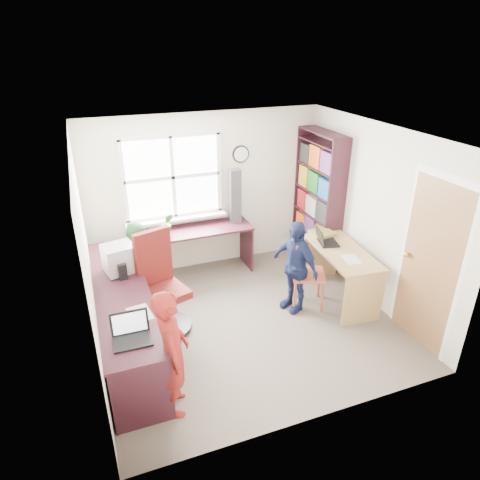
{
  "coord_description": "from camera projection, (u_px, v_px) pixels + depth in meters",
  "views": [
    {
      "loc": [
        -1.69,
        -4.25,
        3.34
      ],
      "look_at": [
        0.0,
        0.25,
        1.05
      ],
      "focal_mm": 32.0,
      "sensor_mm": 36.0,
      "label": 1
    }
  ],
  "objects": [
    {
      "name": "person_navy",
      "position": [
        295.0,
        266.0,
        5.57
      ],
      "size": [
        0.53,
        0.8,
        1.27
      ],
      "primitive_type": "imported",
      "rotation": [
        0.0,
        0.0,
        -1.24
      ],
      "color": "#162046",
      "rests_on": "ground"
    },
    {
      "name": "paper_a",
      "position": [
        140.0,
        313.0,
        4.42
      ],
      "size": [
        0.26,
        0.34,
        0.0
      ],
      "rotation": [
        0.0,
        0.0,
        0.13
      ],
      "color": "#BCB9B2",
      "rests_on": "l_desk"
    },
    {
      "name": "right_desk",
      "position": [
        341.0,
        264.0,
        5.83
      ],
      "size": [
        0.71,
        1.33,
        0.74
      ],
      "rotation": [
        0.0,
        0.0,
        -0.09
      ],
      "color": "tan",
      "rests_on": "ground"
    },
    {
      "name": "bookshelf",
      "position": [
        318.0,
        203.0,
        6.66
      ],
      "size": [
        0.3,
        1.02,
        2.1
      ],
      "color": "#35151F",
      "rests_on": "ground"
    },
    {
      "name": "laptop_left",
      "position": [
        131.0,
        333.0,
        4.04
      ],
      "size": [
        0.36,
        0.3,
        0.25
      ],
      "rotation": [
        0.0,
        0.0,
        -0.02
      ],
      "color": "black",
      "rests_on": "l_desk"
    },
    {
      "name": "game_box",
      "position": [
        322.0,
        233.0,
        6.18
      ],
      "size": [
        0.33,
        0.33,
        0.06
      ],
      "rotation": [
        0.0,
        0.0,
        0.12
      ],
      "color": "red",
      "rests_on": "right_desk"
    },
    {
      "name": "person_green",
      "position": [
        141.0,
        265.0,
        5.66
      ],
      "size": [
        0.68,
        0.74,
        1.22
      ],
      "primitive_type": "imported",
      "rotation": [
        0.0,
        0.0,
        1.11
      ],
      "color": "#307940",
      "rests_on": "ground"
    },
    {
      "name": "swivel_chair",
      "position": [
        161.0,
        288.0,
        5.24
      ],
      "size": [
        0.75,
        0.75,
        1.27
      ],
      "rotation": [
        0.0,
        0.0,
        0.32
      ],
      "color": "black",
      "rests_on": "ground"
    },
    {
      "name": "crt_monitor",
      "position": [
        119.0,
        259.0,
        5.14
      ],
      "size": [
        0.42,
        0.39,
        0.35
      ],
      "rotation": [
        0.0,
        0.0,
        0.21
      ],
      "color": "#A7A7AC",
      "rests_on": "l_desk"
    },
    {
      "name": "laptop_right",
      "position": [
        325.0,
        239.0,
        5.93
      ],
      "size": [
        0.35,
        0.39,
        0.23
      ],
      "rotation": [
        0.0,
        0.0,
        1.34
      ],
      "color": "black",
      "rests_on": "right_desk"
    },
    {
      "name": "speaker_a",
      "position": [
        122.0,
        271.0,
        5.03
      ],
      "size": [
        0.1,
        0.1,
        0.2
      ],
      "rotation": [
        0.0,
        0.0,
        0.05
      ],
      "color": "black",
      "rests_on": "l_desk"
    },
    {
      "name": "potted_plant",
      "position": [
        167.0,
        224.0,
        6.14
      ],
      "size": [
        0.2,
        0.17,
        0.32
      ],
      "primitive_type": "imported",
      "rotation": [
        0.0,
        0.0,
        -0.16
      ],
      "color": "#327830",
      "rests_on": "l_desk"
    },
    {
      "name": "room",
      "position": [
        245.0,
        232.0,
        5.13
      ],
      "size": [
        3.64,
        3.44,
        2.44
      ],
      "color": "#4E453D",
      "rests_on": "ground"
    },
    {
      "name": "wooden_chair",
      "position": [
        303.0,
        270.0,
        5.7
      ],
      "size": [
        0.56,
        0.56,
        0.98
      ],
      "rotation": [
        0.0,
        0.0,
        -0.41
      ],
      "color": "#A44A36",
      "rests_on": "ground"
    },
    {
      "name": "person_red",
      "position": [
        172.0,
        353.0,
        3.99
      ],
      "size": [
        0.39,
        0.53,
        1.34
      ],
      "primitive_type": "imported",
      "rotation": [
        0.0,
        0.0,
        1.41
      ],
      "color": "maroon",
      "rests_on": "ground"
    },
    {
      "name": "paper_b",
      "position": [
        351.0,
        259.0,
        5.51
      ],
      "size": [
        0.25,
        0.31,
        0.0
      ],
      "rotation": [
        0.0,
        0.0,
        -0.22
      ],
      "color": "#BCB9B2",
      "rests_on": "right_desk"
    },
    {
      "name": "cd_tower",
      "position": [
        235.0,
        196.0,
        6.46
      ],
      "size": [
        0.17,
        0.15,
        0.83
      ],
      "rotation": [
        0.0,
        0.0,
        -0.03
      ],
      "color": "black",
      "rests_on": "l_desk"
    },
    {
      "name": "l_desk",
      "position": [
        146.0,
        326.0,
        4.71
      ],
      "size": [
        2.38,
        2.95,
        0.75
      ],
      "color": "#35151F",
      "rests_on": "ground"
    },
    {
      "name": "speaker_b",
      "position": [
        113.0,
        257.0,
        5.37
      ],
      "size": [
        0.1,
        0.1,
        0.16
      ],
      "rotation": [
        0.0,
        0.0,
        -0.23
      ],
      "color": "black",
      "rests_on": "l_desk"
    }
  ]
}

